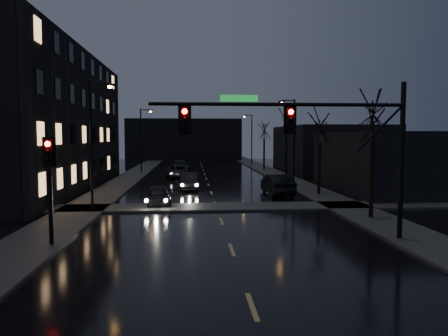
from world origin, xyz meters
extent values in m
cube|color=#2D2D2B|center=(-8.50, 35.00, 0.06)|extent=(3.00, 140.00, 0.12)
cube|color=#2D2D2B|center=(8.50, 35.00, 0.06)|extent=(3.00, 140.00, 0.12)
cube|color=#2D2D2B|center=(0.00, 18.50, 0.06)|extent=(40.00, 3.00, 0.12)
cube|color=black|center=(-16.50, 30.00, 6.00)|extent=(12.00, 30.00, 12.00)
cube|color=black|center=(15.50, 26.00, 2.50)|extent=(10.00, 14.00, 5.00)
cube|color=black|center=(17.00, 48.00, 3.00)|extent=(12.00, 18.00, 6.00)
cube|color=black|center=(-3.00, 78.00, 4.00)|extent=(22.00, 10.00, 8.00)
cylinder|color=black|center=(7.60, 9.00, 3.50)|extent=(0.22, 0.22, 7.00)
cylinder|color=black|center=(2.10, 9.00, 6.00)|extent=(11.00, 0.16, 0.16)
cylinder|color=black|center=(6.60, 9.00, 5.00)|extent=(2.05, 0.10, 2.05)
cube|color=#0C591E|center=(0.40, 9.00, 6.25)|extent=(1.60, 0.04, 0.28)
cube|color=black|center=(-1.90, 9.00, 5.35)|extent=(0.35, 0.28, 1.05)
sphere|color=#FF0705|center=(-1.90, 8.84, 5.68)|extent=(0.22, 0.22, 0.22)
cube|color=black|center=(2.60, 9.00, 5.35)|extent=(0.35, 0.28, 1.05)
sphere|color=#FF0705|center=(2.60, 8.84, 5.68)|extent=(0.22, 0.22, 0.22)
cylinder|color=black|center=(-7.50, 9.00, 2.20)|extent=(0.18, 0.18, 4.40)
cube|color=black|center=(-7.50, 9.00, 4.00)|extent=(0.35, 0.28, 1.05)
sphere|color=#FF0705|center=(-7.50, 8.84, 4.33)|extent=(0.22, 0.22, 0.22)
cylinder|color=black|center=(8.40, 14.00, 2.20)|extent=(0.24, 0.24, 4.40)
cylinder|color=black|center=(8.40, 24.00, 2.06)|extent=(0.24, 0.24, 4.12)
cylinder|color=black|center=(8.40, 36.00, 2.34)|extent=(0.24, 0.24, 4.68)
cylinder|color=black|center=(8.40, 50.00, 2.15)|extent=(0.24, 0.24, 4.29)
cylinder|color=black|center=(-7.80, 18.00, 4.00)|extent=(0.16, 0.16, 8.00)
cylinder|color=black|center=(-7.20, 18.00, 7.90)|extent=(1.20, 0.10, 0.10)
cube|color=black|center=(-6.60, 18.00, 7.80)|extent=(0.50, 0.25, 0.15)
sphere|color=#FF9D32|center=(-6.60, 18.00, 7.70)|extent=(0.28, 0.28, 0.28)
cylinder|color=black|center=(-7.80, 45.00, 4.00)|extent=(0.16, 0.16, 8.00)
cylinder|color=black|center=(-7.20, 45.00, 7.90)|extent=(1.20, 0.10, 0.10)
cube|color=black|center=(-6.60, 45.00, 7.80)|extent=(0.50, 0.25, 0.15)
sphere|color=#FF9D32|center=(-6.60, 45.00, 7.70)|extent=(0.28, 0.28, 0.28)
cylinder|color=black|center=(7.80, 30.00, 4.00)|extent=(0.16, 0.16, 8.00)
cylinder|color=black|center=(7.20, 30.00, 7.90)|extent=(1.20, 0.10, 0.10)
cube|color=black|center=(6.60, 30.00, 7.80)|extent=(0.50, 0.25, 0.15)
sphere|color=#FF9D32|center=(6.60, 30.00, 7.70)|extent=(0.28, 0.28, 0.28)
cylinder|color=black|center=(7.80, 58.00, 4.00)|extent=(0.16, 0.16, 8.00)
cylinder|color=black|center=(7.20, 58.00, 7.90)|extent=(1.20, 0.10, 0.10)
cube|color=black|center=(6.60, 58.00, 7.80)|extent=(0.50, 0.25, 0.15)
sphere|color=#FF9D32|center=(6.60, 58.00, 7.70)|extent=(0.28, 0.28, 0.28)
imported|color=black|center=(-3.84, 19.82, 0.67)|extent=(1.96, 4.07, 1.34)
imported|color=black|center=(-1.80, 28.44, 0.73)|extent=(1.60, 4.45, 1.46)
imported|color=black|center=(-3.12, 39.23, 0.72)|extent=(2.55, 5.28, 1.45)
imported|color=black|center=(-3.05, 47.29, 0.76)|extent=(2.70, 5.47, 1.53)
imported|color=black|center=(5.20, 24.53, 0.83)|extent=(1.99, 5.10, 1.65)
camera|label=1|loc=(-1.64, -9.51, 4.64)|focal=35.00mm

